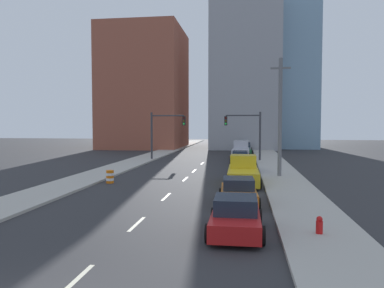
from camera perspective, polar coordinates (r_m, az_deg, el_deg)
sidewalk_left at (r=54.00m, az=-5.26°, el=-1.53°), size 3.37×89.44×0.16m
sidewalk_right at (r=52.65m, az=11.33°, el=-1.69°), size 3.37×89.44×0.16m
lane_stripe_at_2m at (r=11.59m, az=-17.37°, el=-19.29°), size 0.16×2.40×0.01m
lane_stripe_at_8m at (r=16.94m, az=-8.42°, el=-11.96°), size 0.16×2.40×0.01m
lane_stripe_at_14m at (r=22.82m, az=-3.96°, el=-8.02°), size 0.16×2.40×0.01m
lane_stripe_at_22m at (r=29.93m, az=-1.03°, el=-5.36°), size 0.16×2.40×0.01m
lane_stripe_at_27m at (r=35.09m, az=0.33°, el=-4.11°), size 0.16×2.40×0.01m
lane_stripe_at_34m at (r=41.82m, az=1.58°, el=-2.96°), size 0.16×2.40×0.01m
building_brick_left at (r=70.74m, az=-7.15°, el=8.31°), size 14.00×16.00×21.78m
building_office_center at (r=72.49m, az=8.07°, el=9.67°), size 12.00×20.00×25.55m
building_glass_right at (r=76.88m, az=12.89°, el=10.22°), size 13.00×20.00×28.14m
traffic_signal_left at (r=45.46m, az=-4.64°, el=2.28°), size 4.29×0.35×5.80m
traffic_signal_right at (r=44.36m, az=8.71°, el=2.23°), size 4.29×0.35×5.80m
utility_pole_right_mid at (r=31.21m, az=13.27°, el=4.05°), size 1.60×0.32×9.69m
traffic_barrel at (r=28.51m, az=-12.39°, el=-4.89°), size 0.56×0.56×0.95m
fire_hydrant at (r=15.57m, az=18.83°, el=-11.88°), size 0.26×0.26×0.84m
sedan_red at (r=15.31m, az=6.68°, el=-10.94°), size 2.19×4.30×1.49m
sedan_orange at (r=20.92m, az=7.08°, el=-7.25°), size 2.33×4.46×1.42m
pickup_truck_yellow at (r=27.71m, az=7.80°, el=-4.32°), size 2.49×6.04×2.07m
sedan_blue at (r=34.39m, az=8.13°, el=-3.15°), size 2.17×4.67×1.50m
sedan_white at (r=40.83m, az=7.36°, el=-2.16°), size 2.13×4.82×1.50m
pickup_truck_silver at (r=47.88m, az=7.43°, el=-1.13°), size 2.48×5.42×2.28m
sedan_green at (r=54.70m, az=7.97°, el=-0.90°), size 2.26×4.77×1.38m
sedan_gray at (r=61.15m, az=8.04°, el=-0.46°), size 2.27×4.64×1.45m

